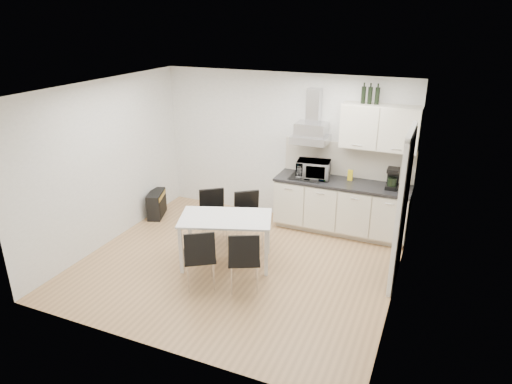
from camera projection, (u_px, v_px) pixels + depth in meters
ground at (236, 265)px, 6.82m from camera, size 4.50×4.50×0.00m
wall_back at (284, 147)px, 8.06m from camera, size 4.50×0.10×2.60m
wall_front at (150, 246)px, 4.64m from camera, size 4.50×0.10×2.60m
wall_left at (106, 164)px, 7.17m from camera, size 0.10×4.00×2.60m
wall_right at (402, 209)px, 5.53m from camera, size 0.10×4.00×2.60m
ceiling at (233, 89)px, 5.87m from camera, size 4.50×4.50×0.00m
doorway at (402, 210)px, 6.11m from camera, size 0.08×1.04×2.10m
kitchenette at (345, 186)px, 7.57m from camera, size 2.22×0.64×2.52m
dining_table at (226, 223)px, 6.64m from camera, size 1.49×1.15×0.75m
chair_far_left at (214, 218)px, 7.32m from camera, size 0.65×0.66×0.88m
chair_far_right at (249, 221)px, 7.23m from camera, size 0.65×0.66×0.88m
chair_near_left at (200, 257)px, 6.16m from camera, size 0.64×0.66×0.88m
chair_near_right at (244, 259)px, 6.11m from camera, size 0.61×0.64×0.88m
guitar_amp at (156, 204)px, 8.39m from camera, size 0.42×0.61×0.47m
floor_speaker at (243, 203)px, 8.68m from camera, size 0.18×0.16×0.27m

